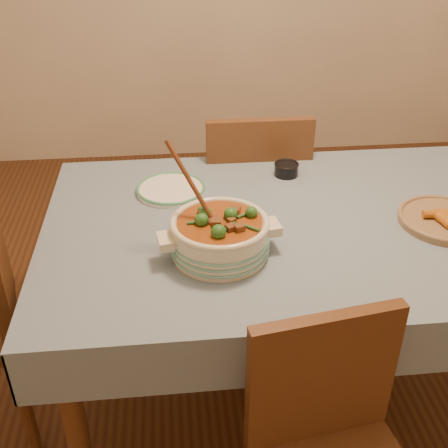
{
  "coord_description": "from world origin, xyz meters",
  "views": [
    {
      "loc": [
        -0.4,
        -1.58,
        1.74
      ],
      "look_at": [
        -0.25,
        -0.16,
        0.86
      ],
      "focal_mm": 45.0,
      "sensor_mm": 36.0,
      "label": 1
    }
  ],
  "objects_px": {
    "fried_plate": "(445,218)",
    "dining_table": "(293,243)",
    "stew_casserole": "(220,233)",
    "white_plate": "(171,189)",
    "chair_far": "(254,196)",
    "condiment_bowl": "(286,168)"
  },
  "relations": [
    {
      "from": "stew_casserole",
      "to": "white_plate",
      "type": "bearing_deg",
      "value": 108.46
    },
    {
      "from": "white_plate",
      "to": "chair_far",
      "type": "distance_m",
      "value": 0.56
    },
    {
      "from": "stew_casserole",
      "to": "fried_plate",
      "type": "xyz_separation_m",
      "value": [
        0.76,
        0.1,
        -0.05
      ]
    },
    {
      "from": "white_plate",
      "to": "chair_far",
      "type": "relative_size",
      "value": 0.35
    },
    {
      "from": "dining_table",
      "to": "chair_far",
      "type": "bearing_deg",
      "value": 93.93
    },
    {
      "from": "condiment_bowl",
      "to": "fried_plate",
      "type": "distance_m",
      "value": 0.61
    },
    {
      "from": "dining_table",
      "to": "condiment_bowl",
      "type": "distance_m",
      "value": 0.36
    },
    {
      "from": "white_plate",
      "to": "fried_plate",
      "type": "relative_size",
      "value": 0.89
    },
    {
      "from": "stew_casserole",
      "to": "white_plate",
      "type": "xyz_separation_m",
      "value": [
        -0.14,
        0.42,
        -0.06
      ]
    },
    {
      "from": "dining_table",
      "to": "stew_casserole",
      "type": "distance_m",
      "value": 0.36
    },
    {
      "from": "fried_plate",
      "to": "dining_table",
      "type": "bearing_deg",
      "value": 172.22
    },
    {
      "from": "chair_far",
      "to": "condiment_bowl",
      "type": "bearing_deg",
      "value": 107.79
    },
    {
      "from": "stew_casserole",
      "to": "fried_plate",
      "type": "bearing_deg",
      "value": 7.66
    },
    {
      "from": "stew_casserole",
      "to": "white_plate",
      "type": "relative_size",
      "value": 1.17
    },
    {
      "from": "dining_table",
      "to": "white_plate",
      "type": "height_order",
      "value": "white_plate"
    },
    {
      "from": "white_plate",
      "to": "fried_plate",
      "type": "xyz_separation_m",
      "value": [
        0.9,
        -0.31,
        0.01
      ]
    },
    {
      "from": "dining_table",
      "to": "condiment_bowl",
      "type": "bearing_deg",
      "value": 83.38
    },
    {
      "from": "stew_casserole",
      "to": "white_plate",
      "type": "distance_m",
      "value": 0.44
    },
    {
      "from": "dining_table",
      "to": "white_plate",
      "type": "bearing_deg",
      "value": 148.8
    },
    {
      "from": "dining_table",
      "to": "chair_far",
      "type": "distance_m",
      "value": 0.61
    },
    {
      "from": "dining_table",
      "to": "stew_casserole",
      "type": "xyz_separation_m",
      "value": [
        -0.27,
        -0.17,
        0.17
      ]
    },
    {
      "from": "condiment_bowl",
      "to": "chair_far",
      "type": "relative_size",
      "value": 0.13
    }
  ]
}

